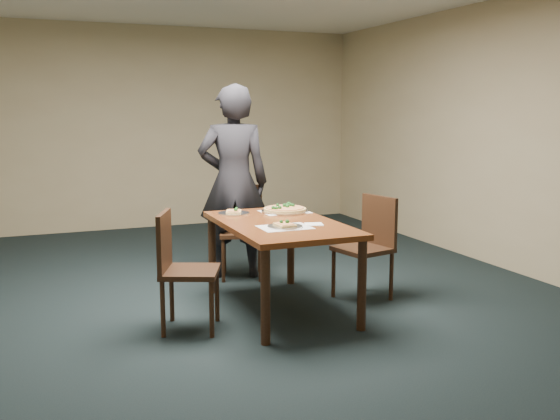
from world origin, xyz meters
name	(u,v)px	position (x,y,z in m)	size (l,w,h in m)	color
ground	(242,309)	(0.00, 0.00, 0.00)	(8.00, 8.00, 0.00)	black
room_shell	(240,100)	(0.00, 0.00, 1.74)	(8.00, 8.00, 8.00)	tan
dining_table	(280,233)	(0.29, -0.12, 0.66)	(0.90, 1.50, 0.75)	#5F2B13
chair_far	(242,225)	(0.35, 1.04, 0.52)	(0.53, 0.53, 0.91)	black
chair_left	(180,264)	(-0.58, -0.27, 0.52)	(0.55, 0.55, 0.91)	black
chair_right	(369,241)	(1.16, -0.10, 0.52)	(0.50, 0.50, 0.91)	black
diner	(233,182)	(0.27, 1.04, 0.95)	(0.70, 0.46, 1.91)	black
placemat_main	(285,212)	(0.52, 0.33, 0.75)	(0.42, 0.32, 0.00)	white
placemat_near	(285,227)	(0.24, -0.36, 0.75)	(0.40, 0.30, 0.00)	white
pizza_pan	(285,209)	(0.52, 0.33, 0.77)	(0.43, 0.43, 0.07)	silver
slice_plate_near	(285,226)	(0.24, -0.36, 0.76)	(0.28, 0.28, 0.06)	silver
slice_plate_far	(234,212)	(0.06, 0.40, 0.76)	(0.28, 0.28, 0.06)	silver
napkin	(314,224)	(0.50, -0.34, 0.75)	(0.14, 0.14, 0.01)	white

